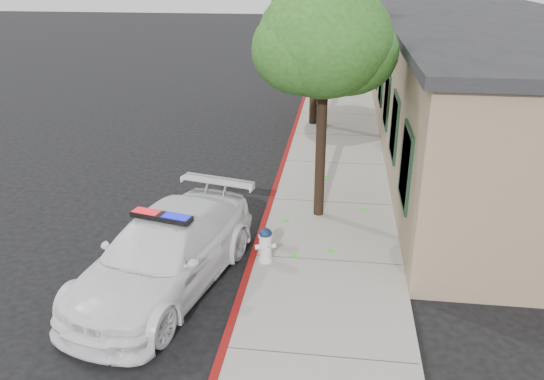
{
  "coord_description": "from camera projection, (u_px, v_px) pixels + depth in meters",
  "views": [
    {
      "loc": [
        1.74,
        -9.86,
        5.89
      ],
      "look_at": [
        0.2,
        2.05,
        0.8
      ],
      "focal_mm": 35.5,
      "sensor_mm": 36.0,
      "label": 1
    }
  ],
  "objects": [
    {
      "name": "sidewalk",
      "position": [
        330.0,
        204.0,
        14.02
      ],
      "size": [
        3.2,
        60.0,
        0.15
      ],
      "primitive_type": "cube",
      "color": "gray",
      "rests_on": "ground"
    },
    {
      "name": "clapboard_building",
      "position": [
        489.0,
        84.0,
        18.1
      ],
      "size": [
        7.3,
        20.89,
        4.24
      ],
      "color": "#846A56",
      "rests_on": "ground"
    },
    {
      "name": "fire_hydrant",
      "position": [
        265.0,
        244.0,
        11.08
      ],
      "size": [
        0.44,
        0.38,
        0.76
      ],
      "rotation": [
        0.0,
        0.0,
        0.32
      ],
      "color": "silver",
      "rests_on": "sidewalk"
    },
    {
      "name": "street_tree_far",
      "position": [
        329.0,
        0.0,
        18.75
      ],
      "size": [
        3.47,
        3.19,
        6.04
      ],
      "rotation": [
        0.0,
        0.0,
        -0.28
      ],
      "color": "black",
      "rests_on": "sidewalk"
    },
    {
      "name": "street_tree_near",
      "position": [
        325.0,
        46.0,
        11.74
      ],
      "size": [
        3.23,
        2.98,
        5.45
      ],
      "rotation": [
        0.0,
        0.0,
        -0.24
      ],
      "color": "black",
      "rests_on": "sidewalk"
    },
    {
      "name": "police_car",
      "position": [
        165.0,
        253.0,
        10.34
      ],
      "size": [
        3.16,
        5.37,
        1.58
      ],
      "rotation": [
        0.0,
        0.0,
        -0.23
      ],
      "color": "white",
      "rests_on": "ground"
    },
    {
      "name": "red_curb",
      "position": [
        272.0,
        201.0,
        14.2
      ],
      "size": [
        0.14,
        60.0,
        0.16
      ],
      "primitive_type": "cube",
      "color": "maroon",
      "rests_on": "ground"
    },
    {
      "name": "ground",
      "position": [
        251.0,
        261.0,
        11.5
      ],
      "size": [
        120.0,
        120.0,
        0.0
      ],
      "primitive_type": "plane",
      "color": "black",
      "rests_on": "ground"
    }
  ]
}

